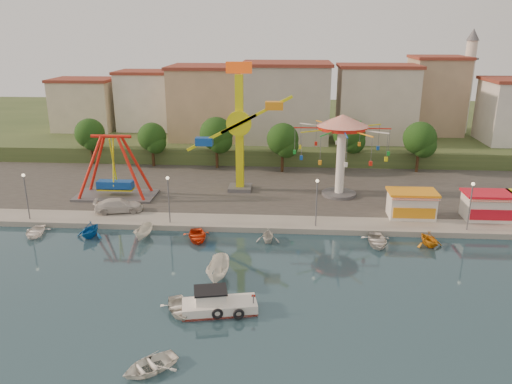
# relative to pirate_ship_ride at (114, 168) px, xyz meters

# --- Properties ---
(ground) EXTENTS (200.00, 200.00, 0.00)m
(ground) POSITION_rel_pirate_ship_ride_xyz_m (16.85, -21.26, -4.39)
(ground) COLOR #162E3C
(ground) RESTS_ON ground
(quay_deck) EXTENTS (200.00, 100.00, 0.60)m
(quay_deck) POSITION_rel_pirate_ship_ride_xyz_m (16.85, 40.74, -4.09)
(quay_deck) COLOR #9E998E
(quay_deck) RESTS_ON ground
(asphalt_pad) EXTENTS (90.00, 28.00, 0.01)m
(asphalt_pad) POSITION_rel_pirate_ship_ride_xyz_m (16.85, 8.74, -3.79)
(asphalt_pad) COLOR #4C4944
(asphalt_pad) RESTS_ON quay_deck
(hill_terrace) EXTENTS (200.00, 60.00, 3.00)m
(hill_terrace) POSITION_rel_pirate_ship_ride_xyz_m (16.85, 45.74, -2.89)
(hill_terrace) COLOR #384C26
(hill_terrace) RESTS_ON ground
(pirate_ship_ride) EXTENTS (10.00, 5.00, 8.00)m
(pirate_ship_ride) POSITION_rel_pirate_ship_ride_xyz_m (0.00, 0.00, 0.00)
(pirate_ship_ride) COLOR #59595E
(pirate_ship_ride) RESTS_ON quay_deck
(kamikaze_tower) EXTENTS (9.03, 3.10, 16.50)m
(kamikaze_tower) POSITION_rel_pirate_ship_ride_xyz_m (15.92, 3.66, 3.93)
(kamikaze_tower) COLOR #59595E
(kamikaze_tower) RESTS_ON quay_deck
(wave_swinger) EXTENTS (11.60, 11.60, 10.40)m
(wave_swinger) POSITION_rel_pirate_ship_ride_xyz_m (28.31, 2.50, 3.80)
(wave_swinger) COLOR #59595E
(wave_swinger) RESTS_ON quay_deck
(booth_left) EXTENTS (5.40, 3.78, 3.08)m
(booth_left) POSITION_rel_pirate_ship_ride_xyz_m (35.72, -4.77, -2.23)
(booth_left) COLOR white
(booth_left) RESTS_ON quay_deck
(booth_mid) EXTENTS (5.40, 3.78, 3.08)m
(booth_mid) POSITION_rel_pirate_ship_ride_xyz_m (44.04, -4.77, -2.23)
(booth_mid) COLOR white
(booth_mid) RESTS_ON quay_deck
(lamp_post_0) EXTENTS (0.14, 0.14, 5.00)m
(lamp_post_0) POSITION_rel_pirate_ship_ride_xyz_m (-7.15, -8.26, -1.29)
(lamp_post_0) COLOR #59595E
(lamp_post_0) RESTS_ON quay_deck
(lamp_post_1) EXTENTS (0.14, 0.14, 5.00)m
(lamp_post_1) POSITION_rel_pirate_ship_ride_xyz_m (8.85, -8.26, -1.29)
(lamp_post_1) COLOR #59595E
(lamp_post_1) RESTS_ON quay_deck
(lamp_post_2) EXTENTS (0.14, 0.14, 5.00)m
(lamp_post_2) POSITION_rel_pirate_ship_ride_xyz_m (24.85, -8.26, -1.29)
(lamp_post_2) COLOR #59595E
(lamp_post_2) RESTS_ON quay_deck
(lamp_post_3) EXTENTS (0.14, 0.14, 5.00)m
(lamp_post_3) POSITION_rel_pirate_ship_ride_xyz_m (40.85, -8.26, -1.29)
(lamp_post_3) COLOR #59595E
(lamp_post_3) RESTS_ON quay_deck
(tree_0) EXTENTS (4.60, 4.60, 7.19)m
(tree_0) POSITION_rel_pirate_ship_ride_xyz_m (-9.15, 15.72, 1.08)
(tree_0) COLOR #382314
(tree_0) RESTS_ON quay_deck
(tree_1) EXTENTS (4.35, 4.35, 6.80)m
(tree_1) POSITION_rel_pirate_ship_ride_xyz_m (0.85, 14.98, 0.81)
(tree_1) COLOR #382314
(tree_1) RESTS_ON quay_deck
(tree_2) EXTENTS (5.02, 5.02, 7.85)m
(tree_2) POSITION_rel_pirate_ship_ride_xyz_m (10.85, 14.55, 1.52)
(tree_2) COLOR #382314
(tree_2) RESTS_ON quay_deck
(tree_3) EXTENTS (4.68, 4.68, 7.32)m
(tree_3) POSITION_rel_pirate_ship_ride_xyz_m (20.85, 13.11, 1.16)
(tree_3) COLOR #382314
(tree_3) RESTS_ON quay_deck
(tree_4) EXTENTS (4.86, 4.86, 7.60)m
(tree_4) POSITION_rel_pirate_ship_ride_xyz_m (30.85, 16.10, 1.35)
(tree_4) COLOR #382314
(tree_4) RESTS_ON quay_deck
(tree_5) EXTENTS (4.83, 4.83, 7.54)m
(tree_5) POSITION_rel_pirate_ship_ride_xyz_m (40.85, 14.28, 1.31)
(tree_5) COLOR #382314
(tree_5) RESTS_ON quay_deck
(building_0) EXTENTS (9.26, 9.53, 11.87)m
(building_0) POSITION_rel_pirate_ship_ride_xyz_m (-16.52, 24.81, 4.54)
(building_0) COLOR beige
(building_0) RESTS_ON hill_terrace
(building_1) EXTENTS (12.33, 9.01, 8.63)m
(building_1) POSITION_rel_pirate_ship_ride_xyz_m (-4.47, 30.13, 2.92)
(building_1) COLOR silver
(building_1) RESTS_ON hill_terrace
(building_2) EXTENTS (11.95, 9.28, 11.23)m
(building_2) POSITION_rel_pirate_ship_ride_xyz_m (8.67, 30.70, 4.22)
(building_2) COLOR tan
(building_2) RESTS_ON hill_terrace
(building_3) EXTENTS (12.59, 10.50, 9.20)m
(building_3) POSITION_rel_pirate_ship_ride_xyz_m (22.46, 27.55, 3.20)
(building_3) COLOR beige
(building_3) RESTS_ON hill_terrace
(building_4) EXTENTS (10.75, 9.23, 9.24)m
(building_4) POSITION_rel_pirate_ship_ride_xyz_m (35.92, 30.95, 3.22)
(building_4) COLOR beige
(building_4) RESTS_ON hill_terrace
(building_5) EXTENTS (12.77, 10.96, 11.21)m
(building_5) POSITION_rel_pirate_ship_ride_xyz_m (49.22, 29.08, 4.21)
(building_5) COLOR tan
(building_5) RESTS_ON hill_terrace
(minaret) EXTENTS (2.80, 2.80, 18.00)m
(minaret) POSITION_rel_pirate_ship_ride_xyz_m (52.85, 32.74, 8.15)
(minaret) COLOR silver
(minaret) RESTS_ON hill_terrace
(cabin_motorboat) EXTENTS (6.06, 3.30, 2.02)m
(cabin_motorboat) POSITION_rel_pirate_ship_ride_xyz_m (16.53, -25.09, -3.85)
(cabin_motorboat) COLOR white
(cabin_motorboat) RESTS_ON ground
(rowboat_a) EXTENTS (3.88, 4.41, 0.76)m
(rowboat_a) POSITION_rel_pirate_ship_ride_xyz_m (13.58, -25.40, -4.01)
(rowboat_a) COLOR white
(rowboat_a) RESTS_ON ground
(rowboat_b) EXTENTS (4.54, 4.46, 0.77)m
(rowboat_b) POSITION_rel_pirate_ship_ride_xyz_m (13.13, -32.36, -4.01)
(rowboat_b) COLOR white
(rowboat_b) RESTS_ON ground
(skiff) EXTENTS (2.00, 4.71, 1.79)m
(skiff) POSITION_rel_pirate_ship_ride_xyz_m (15.88, -19.96, -3.50)
(skiff) COLOR white
(skiff) RESTS_ON ground
(van) EXTENTS (5.79, 3.41, 1.58)m
(van) POSITION_rel_pirate_ship_ride_xyz_m (2.15, -5.39, -3.01)
(van) COLOR silver
(van) RESTS_ON quay_deck
(moored_boat_0) EXTENTS (3.06, 3.96, 0.76)m
(moored_boat_0) POSITION_rel_pirate_ship_ride_xyz_m (-5.01, -11.46, -4.02)
(moored_boat_0) COLOR white
(moored_boat_0) RESTS_ON ground
(moored_boat_1) EXTENTS (3.25, 3.62, 1.71)m
(moored_boat_1) POSITION_rel_pirate_ship_ride_xyz_m (1.06, -11.46, -3.54)
(moored_boat_1) COLOR #1464B3
(moored_boat_1) RESTS_ON ground
(moored_boat_2) EXTENTS (1.77, 3.66, 1.36)m
(moored_boat_2) POSITION_rel_pirate_ship_ride_xyz_m (6.80, -11.46, -3.71)
(moored_boat_2) COLOR silver
(moored_boat_2) RESTS_ON ground
(moored_boat_3) EXTENTS (3.66, 4.46, 0.81)m
(moored_boat_3) POSITION_rel_pirate_ship_ride_xyz_m (12.43, -11.46, -3.99)
(moored_boat_3) COLOR red
(moored_boat_3) RESTS_ON ground
(moored_boat_4) EXTENTS (2.41, 2.78, 1.45)m
(moored_boat_4) POSITION_rel_pirate_ship_ride_xyz_m (19.83, -11.46, -3.67)
(moored_boat_4) COLOR silver
(moored_boat_4) RESTS_ON ground
(moored_boat_6) EXTENTS (3.04, 4.16, 0.84)m
(moored_boat_6) POSITION_rel_pirate_ship_ride_xyz_m (30.93, -11.46, -3.97)
(moored_boat_6) COLOR silver
(moored_boat_6) RESTS_ON ground
(moored_boat_7) EXTENTS (3.38, 3.65, 1.59)m
(moored_boat_7) POSITION_rel_pirate_ship_ride_xyz_m (36.11, -11.46, -3.60)
(moored_boat_7) COLOR orange
(moored_boat_7) RESTS_ON ground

